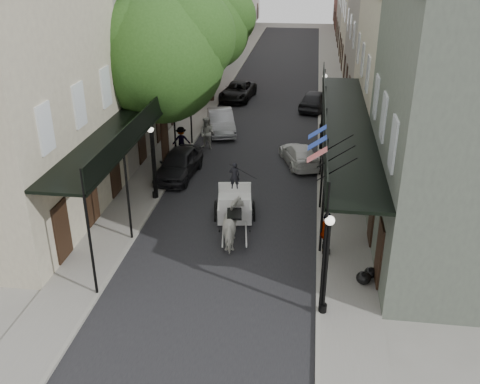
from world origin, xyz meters
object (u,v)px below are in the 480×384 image
(tree_far, at_px, (215,26))
(lamppost_right_far, at_px, (323,101))
(horse, at_px, (234,225))
(pedestrian_sidewalk_left, at_px, (181,140))
(car_right_near, at_px, (299,155))
(lamppost_right_near, at_px, (326,264))
(tree_near, at_px, (168,52))
(carriage, at_px, (235,191))
(pedestrian_sidewalk_right, at_px, (326,233))
(lamppost_left, at_px, (153,161))
(car_left_near, at_px, (179,163))
(car_right_far, at_px, (315,100))
(car_left_far, at_px, (238,91))
(pedestrian_walking, at_px, (207,133))
(car_left_mid, at_px, (221,121))

(tree_far, bearing_deg, lamppost_right_far, -36.51)
(horse, height_order, pedestrian_sidewalk_left, horse)
(tree_far, distance_m, car_right_near, 15.33)
(tree_far, xyz_separation_m, lamppost_right_near, (8.35, -26.18, -3.79))
(tree_near, distance_m, car_right_near, 9.28)
(carriage, relative_size, pedestrian_sidewalk_right, 1.67)
(lamppost_left, bearing_deg, lamppost_right_far, 55.65)
(tree_far, height_order, lamppost_right_far, tree_far)
(lamppost_right_far, xyz_separation_m, car_left_near, (-7.70, -9.00, -1.29))
(lamppost_right_far, relative_size, car_right_far, 0.84)
(pedestrian_sidewalk_right, bearing_deg, car_right_near, 12.23)
(pedestrian_sidewalk_right, bearing_deg, pedestrian_sidewalk_left, 43.62)
(carriage, height_order, pedestrian_sidewalk_right, carriage)
(lamppost_right_near, bearing_deg, pedestrian_sidewalk_left, 120.50)
(pedestrian_sidewalk_left, bearing_deg, car_right_far, -142.04)
(tree_far, distance_m, pedestrian_sidewalk_left, 13.04)
(tree_far, relative_size, horse, 4.02)
(lamppost_right_far, bearing_deg, car_left_far, 134.12)
(horse, distance_m, car_right_near, 9.65)
(car_left_far, relative_size, car_right_near, 1.20)
(lamppost_left, distance_m, car_right_far, 18.59)
(horse, relative_size, pedestrian_walking, 1.07)
(pedestrian_sidewalk_right, relative_size, car_right_near, 0.44)
(lamppost_right_far, xyz_separation_m, car_left_far, (-6.70, 6.91, -1.37))
(horse, bearing_deg, car_right_near, -112.47)
(lamppost_right_near, distance_m, pedestrian_walking, 16.95)
(tree_near, xyz_separation_m, car_left_mid, (1.60, 6.49, -5.74))
(pedestrian_sidewalk_right, relative_size, car_left_mid, 0.40)
(lamppost_left, distance_m, lamppost_right_far, 14.53)
(horse, bearing_deg, tree_far, -86.03)
(tree_far, distance_m, car_right_far, 9.44)
(tree_far, height_order, pedestrian_sidewalk_right, tree_far)
(lamppost_right_far, distance_m, pedestrian_walking, 8.44)
(tree_near, height_order, carriage, tree_near)
(lamppost_right_far, xyz_separation_m, car_left_mid, (-6.70, -1.33, -1.30))
(pedestrian_sidewalk_left, distance_m, car_left_far, 12.92)
(pedestrian_walking, xyz_separation_m, pedestrian_sidewalk_right, (7.09, -11.51, 0.02))
(lamppost_right_far, height_order, car_left_mid, lamppost_right_far)
(tree_far, height_order, horse, tree_far)
(car_left_mid, distance_m, car_left_far, 8.24)
(carriage, bearing_deg, car_left_far, 89.48)
(tree_far, height_order, lamppost_right_near, tree_far)
(pedestrian_sidewalk_right, bearing_deg, lamppost_right_far, 4.51)
(tree_near, relative_size, horse, 4.50)
(lamppost_right_far, height_order, car_right_far, lamppost_right_far)
(car_left_mid, xyz_separation_m, car_right_far, (6.20, 6.21, 0.01))
(pedestrian_sidewalk_left, bearing_deg, carriage, 104.88)
(car_right_far, bearing_deg, pedestrian_sidewalk_right, 104.12)
(car_left_mid, relative_size, car_left_far, 0.93)
(pedestrian_walking, height_order, car_left_near, pedestrian_walking)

